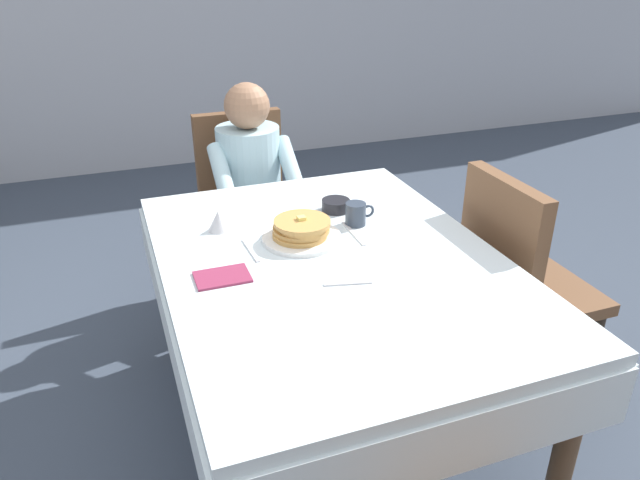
{
  "coord_description": "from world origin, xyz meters",
  "views": [
    {
      "loc": [
        -0.65,
        -1.64,
        1.68
      ],
      "look_at": [
        -0.03,
        0.05,
        0.79
      ],
      "focal_mm": 33.81,
      "sensor_mm": 36.0,
      "label": 1
    }
  ],
  "objects_px": {
    "bowl_butter": "(336,205)",
    "cup_coffee": "(356,214)",
    "syrup_pitcher": "(219,221)",
    "chair_diner": "(245,194)",
    "diner_person": "(252,179)",
    "chair_right_side": "(517,274)",
    "plate_breakfast": "(302,238)",
    "dining_table_main": "(332,282)",
    "fork_left_of_plate": "(251,250)",
    "knife_right_of_plate": "(353,233)",
    "spoon_near_edge": "(348,283)",
    "breakfast_stack": "(301,228)"
  },
  "relations": [
    {
      "from": "syrup_pitcher",
      "to": "bowl_butter",
      "type": "bearing_deg",
      "value": 2.48
    },
    {
      "from": "cup_coffee",
      "to": "syrup_pitcher",
      "type": "height_order",
      "value": "cup_coffee"
    },
    {
      "from": "diner_person",
      "to": "fork_left_of_plate",
      "type": "distance_m",
      "value": 0.9
    },
    {
      "from": "breakfast_stack",
      "to": "bowl_butter",
      "type": "height_order",
      "value": "breakfast_stack"
    },
    {
      "from": "chair_right_side",
      "to": "bowl_butter",
      "type": "xyz_separation_m",
      "value": [
        -0.61,
        0.37,
        0.23
      ]
    },
    {
      "from": "dining_table_main",
      "to": "fork_left_of_plate",
      "type": "height_order",
      "value": "fork_left_of_plate"
    },
    {
      "from": "diner_person",
      "to": "chair_right_side",
      "type": "xyz_separation_m",
      "value": [
        0.79,
        -1.01,
        -0.14
      ]
    },
    {
      "from": "dining_table_main",
      "to": "fork_left_of_plate",
      "type": "xyz_separation_m",
      "value": [
        -0.24,
        0.15,
        0.09
      ]
    },
    {
      "from": "chair_right_side",
      "to": "syrup_pitcher",
      "type": "xyz_separation_m",
      "value": [
        -1.08,
        0.35,
        0.25
      ]
    },
    {
      "from": "knife_right_of_plate",
      "to": "diner_person",
      "type": "bearing_deg",
      "value": 11.09
    },
    {
      "from": "bowl_butter",
      "to": "breakfast_stack",
      "type": "bearing_deg",
      "value": -136.15
    },
    {
      "from": "chair_diner",
      "to": "diner_person",
      "type": "relative_size",
      "value": 0.83
    },
    {
      "from": "breakfast_stack",
      "to": "diner_person",
      "type": "bearing_deg",
      "value": 87.81
    },
    {
      "from": "chair_right_side",
      "to": "cup_coffee",
      "type": "xyz_separation_m",
      "value": [
        -0.59,
        0.22,
        0.25
      ]
    },
    {
      "from": "diner_person",
      "to": "plate_breakfast",
      "type": "distance_m",
      "value": 0.85
    },
    {
      "from": "chair_diner",
      "to": "diner_person",
      "type": "xyz_separation_m",
      "value": [
        -0.0,
        -0.16,
        0.14
      ]
    },
    {
      "from": "bowl_butter",
      "to": "knife_right_of_plate",
      "type": "xyz_separation_m",
      "value": [
        -0.02,
        -0.22,
        -0.02
      ]
    },
    {
      "from": "knife_right_of_plate",
      "to": "spoon_near_edge",
      "type": "relative_size",
      "value": 1.33
    },
    {
      "from": "dining_table_main",
      "to": "fork_left_of_plate",
      "type": "bearing_deg",
      "value": 148.28
    },
    {
      "from": "fork_left_of_plate",
      "to": "spoon_near_edge",
      "type": "distance_m",
      "value": 0.39
    },
    {
      "from": "diner_person",
      "to": "plate_breakfast",
      "type": "bearing_deg",
      "value": 87.87
    },
    {
      "from": "breakfast_stack",
      "to": "knife_right_of_plate",
      "type": "bearing_deg",
      "value": -5.51
    },
    {
      "from": "syrup_pitcher",
      "to": "fork_left_of_plate",
      "type": "distance_m",
      "value": 0.21
    },
    {
      "from": "cup_coffee",
      "to": "spoon_near_edge",
      "type": "height_order",
      "value": "cup_coffee"
    },
    {
      "from": "breakfast_stack",
      "to": "spoon_near_edge",
      "type": "height_order",
      "value": "breakfast_stack"
    },
    {
      "from": "chair_right_side",
      "to": "cup_coffee",
      "type": "distance_m",
      "value": 0.68
    },
    {
      "from": "breakfast_stack",
      "to": "syrup_pitcher",
      "type": "distance_m",
      "value": 0.31
    },
    {
      "from": "cup_coffee",
      "to": "diner_person",
      "type": "bearing_deg",
      "value": 104.19
    },
    {
      "from": "bowl_butter",
      "to": "cup_coffee",
      "type": "bearing_deg",
      "value": -81.05
    },
    {
      "from": "fork_left_of_plate",
      "to": "bowl_butter",
      "type": "bearing_deg",
      "value": -63.33
    },
    {
      "from": "breakfast_stack",
      "to": "fork_left_of_plate",
      "type": "xyz_separation_m",
      "value": [
        -0.19,
        -0.02,
        -0.04
      ]
    },
    {
      "from": "diner_person",
      "to": "bowl_butter",
      "type": "relative_size",
      "value": 10.18
    },
    {
      "from": "bowl_butter",
      "to": "syrup_pitcher",
      "type": "bearing_deg",
      "value": -177.52
    },
    {
      "from": "cup_coffee",
      "to": "plate_breakfast",
      "type": "bearing_deg",
      "value": -166.89
    },
    {
      "from": "chair_right_side",
      "to": "cup_coffee",
      "type": "bearing_deg",
      "value": -110.68
    },
    {
      "from": "plate_breakfast",
      "to": "spoon_near_edge",
      "type": "xyz_separation_m",
      "value": [
        0.04,
        -0.34,
        -0.01
      ]
    },
    {
      "from": "syrup_pitcher",
      "to": "diner_person",
      "type": "bearing_deg",
      "value": 66.57
    },
    {
      "from": "plate_breakfast",
      "to": "chair_right_side",
      "type": "bearing_deg",
      "value": -11.62
    },
    {
      "from": "breakfast_stack",
      "to": "fork_left_of_plate",
      "type": "distance_m",
      "value": 0.2
    },
    {
      "from": "dining_table_main",
      "to": "syrup_pitcher",
      "type": "distance_m",
      "value": 0.48
    },
    {
      "from": "breakfast_stack",
      "to": "knife_right_of_plate",
      "type": "height_order",
      "value": "breakfast_stack"
    },
    {
      "from": "diner_person",
      "to": "breakfast_stack",
      "type": "height_order",
      "value": "diner_person"
    },
    {
      "from": "chair_right_side",
      "to": "knife_right_of_plate",
      "type": "xyz_separation_m",
      "value": [
        -0.63,
        0.15,
        0.21
      ]
    },
    {
      "from": "chair_diner",
      "to": "dining_table_main",
      "type": "bearing_deg",
      "value": 90.96
    },
    {
      "from": "spoon_near_edge",
      "to": "dining_table_main",
      "type": "bearing_deg",
      "value": 98.18
    },
    {
      "from": "plate_breakfast",
      "to": "bowl_butter",
      "type": "relative_size",
      "value": 2.55
    },
    {
      "from": "chair_diner",
      "to": "cup_coffee",
      "type": "distance_m",
      "value": 1.0
    },
    {
      "from": "chair_diner",
      "to": "plate_breakfast",
      "type": "bearing_deg",
      "value": 88.21
    },
    {
      "from": "chair_right_side",
      "to": "plate_breakfast",
      "type": "bearing_deg",
      "value": -101.62
    },
    {
      "from": "dining_table_main",
      "to": "knife_right_of_plate",
      "type": "distance_m",
      "value": 0.22
    }
  ]
}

